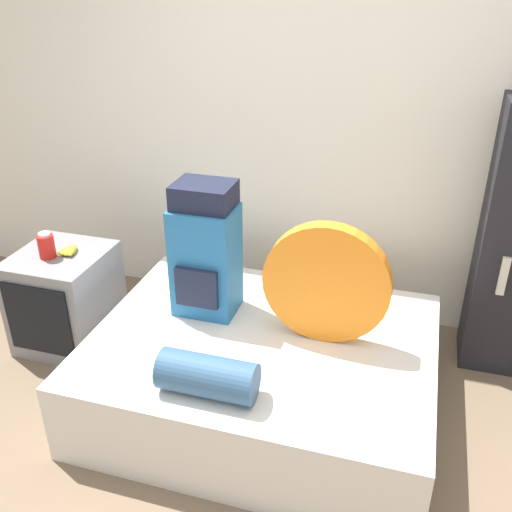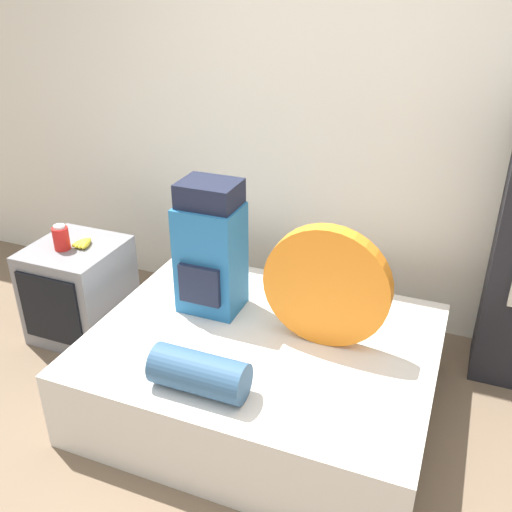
{
  "view_description": "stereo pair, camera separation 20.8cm",
  "coord_description": "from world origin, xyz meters",
  "px_view_note": "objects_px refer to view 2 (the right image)",
  "views": [
    {
      "loc": [
        0.55,
        -1.53,
        2.09
      ],
      "look_at": [
        -0.13,
        0.72,
        0.88
      ],
      "focal_mm": 40.0,
      "sensor_mm": 36.0,
      "label": 1
    },
    {
      "loc": [
        0.74,
        -1.46,
        2.09
      ],
      "look_at": [
        -0.13,
        0.72,
        0.88
      ],
      "focal_mm": 40.0,
      "sensor_mm": 36.0,
      "label": 2
    }
  ],
  "objects_px": {
    "backpack": "(210,250)",
    "television": "(80,290)",
    "tent_bag": "(327,287)",
    "canister": "(61,238)",
    "sleeping_roll": "(199,373)"
  },
  "relations": [
    {
      "from": "sleeping_roll",
      "to": "tent_bag",
      "type": "bearing_deg",
      "value": 54.3
    },
    {
      "from": "sleeping_roll",
      "to": "canister",
      "type": "distance_m",
      "value": 1.38
    },
    {
      "from": "tent_bag",
      "to": "television",
      "type": "xyz_separation_m",
      "value": [
        -1.58,
        0.12,
        -0.44
      ]
    },
    {
      "from": "canister",
      "to": "television",
      "type": "bearing_deg",
      "value": 52.7
    },
    {
      "from": "television",
      "to": "backpack",
      "type": "bearing_deg",
      "value": -2.62
    },
    {
      "from": "television",
      "to": "tent_bag",
      "type": "bearing_deg",
      "value": -4.5
    },
    {
      "from": "backpack",
      "to": "television",
      "type": "relative_size",
      "value": 1.19
    },
    {
      "from": "tent_bag",
      "to": "television",
      "type": "height_order",
      "value": "tent_bag"
    },
    {
      "from": "backpack",
      "to": "canister",
      "type": "bearing_deg",
      "value": -179.91
    },
    {
      "from": "backpack",
      "to": "tent_bag",
      "type": "xyz_separation_m",
      "value": [
        0.64,
        -0.08,
        -0.04
      ]
    },
    {
      "from": "tent_bag",
      "to": "sleeping_roll",
      "type": "distance_m",
      "value": 0.72
    },
    {
      "from": "tent_bag",
      "to": "sleeping_roll",
      "type": "height_order",
      "value": "tent_bag"
    },
    {
      "from": "television",
      "to": "canister",
      "type": "relative_size",
      "value": 3.93
    },
    {
      "from": "backpack",
      "to": "canister",
      "type": "distance_m",
      "value": 0.97
    },
    {
      "from": "backpack",
      "to": "canister",
      "type": "height_order",
      "value": "backpack"
    }
  ]
}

